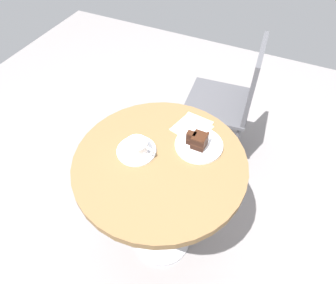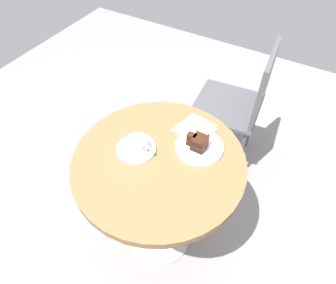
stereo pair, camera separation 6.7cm
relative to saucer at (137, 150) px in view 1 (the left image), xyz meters
The scene contains 10 objects.
ground_plane 0.76m from the saucer, ahead, with size 4.40×4.40×0.01m, color gray.
cafe_table 0.17m from the saucer, ahead, with size 0.70×0.70×0.74m.
saucer is the anchor object (origin of this frame).
coffee_cup 0.04m from the saucer, 38.39° to the right, with size 0.12×0.09×0.06m.
teaspoon 0.05m from the saucer, 51.12° to the right, with size 0.05×0.09×0.00m.
cake_plate 0.26m from the saucer, 31.13° to the left, with size 0.20×0.20×0.01m.
cake_slice 0.25m from the saucer, 29.35° to the left, with size 0.08×0.06×0.07m.
fork 0.27m from the saucer, 22.48° to the left, with size 0.05×0.14×0.00m.
napkin 0.27m from the saucer, 54.90° to the left, with size 0.17×0.17×0.00m.
cafe_chair 0.81m from the saucer, 74.07° to the left, with size 0.42×0.42×0.87m.
Camera 1 is at (0.34, -0.65, 1.67)m, focal length 32.00 mm.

